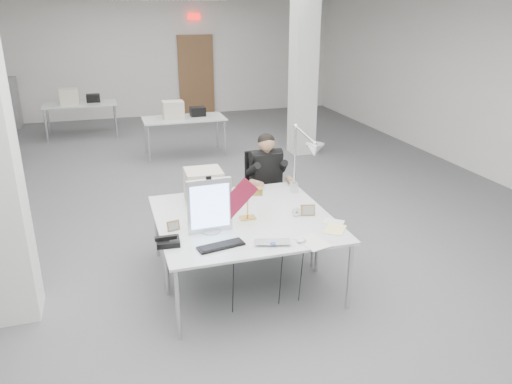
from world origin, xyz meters
TOP-DOWN VIEW (x-y plane):
  - room_shell at (0.04, 0.13)m, footprint 10.04×14.04m
  - desk_main at (0.00, -2.50)m, footprint 1.80×0.90m
  - desk_second at (0.00, -1.60)m, footprint 1.80×0.90m
  - bg_desk_a at (0.20, 3.00)m, footprint 1.60×0.80m
  - bg_desk_b at (-1.80, 5.20)m, footprint 1.60×0.80m
  - filing_cabinet at (-3.50, 6.65)m, footprint 0.45×0.55m
  - office_chair at (0.62, -0.88)m, footprint 0.57×0.57m
  - seated_person at (0.62, -0.93)m, footprint 0.47×0.57m
  - monitor at (-0.41, -2.29)m, footprint 0.44×0.06m
  - pennant at (-0.14, -2.33)m, footprint 0.39×0.16m
  - keyboard at (-0.38, -2.65)m, footprint 0.46×0.22m
  - laptop at (0.08, -2.78)m, footprint 0.38×0.29m
  - mouse at (0.36, -2.79)m, footprint 0.10×0.08m
  - bankers_lamp at (0.03, -2.10)m, footprint 0.34×0.21m
  - desk_phone at (-0.84, -2.46)m, footprint 0.23×0.21m
  - picture_frame_left at (-0.75, -2.16)m, footprint 0.13×0.06m
  - picture_frame_right at (0.67, -2.20)m, footprint 0.16×0.07m
  - desk_clock at (0.54, -2.19)m, footprint 0.10×0.03m
  - paper_stack_a at (0.46, -2.82)m, footprint 0.30×0.37m
  - paper_stack_b at (0.79, -2.62)m, footprint 0.30×0.32m
  - paper_stack_c at (0.85, -2.45)m, footprint 0.26×0.25m
  - beige_monitor at (-0.31, -1.51)m, footprint 0.41×0.39m
  - architect_lamp at (0.78, -1.75)m, footprint 0.28×0.69m

SIDE VIEW (x-z plane):
  - office_chair at x=0.62m, z-range 0.00..1.07m
  - filing_cabinet at x=-3.50m, z-range 0.00..1.20m
  - desk_main at x=0.00m, z-range 0.73..0.75m
  - desk_second at x=0.00m, z-range 0.73..0.75m
  - bg_desk_a at x=0.20m, z-range 0.73..0.75m
  - bg_desk_b at x=-1.80m, z-range 0.73..0.75m
  - paper_stack_c at x=0.85m, z-range 0.76..0.76m
  - paper_stack_a at x=0.46m, z-range 0.76..0.76m
  - paper_stack_b at x=0.79m, z-range 0.76..0.76m
  - keyboard at x=-0.38m, z-range 0.76..0.78m
  - laptop at x=0.08m, z-range 0.76..0.78m
  - mouse at x=0.36m, z-range 0.76..0.79m
  - desk_phone at x=-0.84m, z-range 0.76..0.81m
  - desk_clock at x=0.54m, z-range 0.76..0.85m
  - picture_frame_left at x=-0.75m, z-range 0.75..0.86m
  - picture_frame_right at x=0.67m, z-range 0.75..0.87m
  - seated_person at x=0.62m, z-range 0.50..1.30m
  - bankers_lamp at x=0.03m, z-range 0.75..1.11m
  - beige_monitor at x=-0.31m, z-range 0.75..1.13m
  - monitor at x=-0.41m, z-range 0.76..1.30m
  - pennant at x=-0.14m, z-range 0.86..1.30m
  - architect_lamp at x=0.78m, z-range 0.75..1.62m
  - room_shell at x=0.04m, z-range 0.07..3.31m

